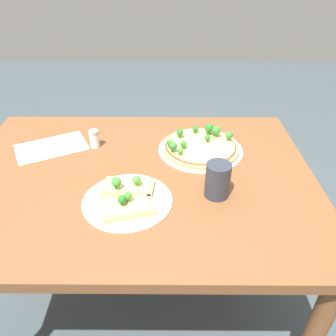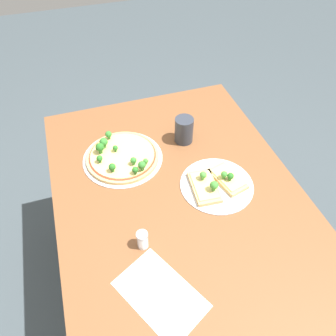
{
  "view_description": "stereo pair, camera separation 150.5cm",
  "coord_description": "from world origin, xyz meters",
  "px_view_note": "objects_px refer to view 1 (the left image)",
  "views": [
    {
      "loc": [
        0.12,
        -0.94,
        1.43
      ],
      "look_at": [
        0.12,
        0.0,
        0.79
      ],
      "focal_mm": 35.0,
      "sensor_mm": 36.0,
      "label": 1
    },
    {
      "loc": [
        -0.72,
        0.27,
        1.74
      ],
      "look_at": [
        0.12,
        0.0,
        0.79
      ],
      "focal_mm": 35.0,
      "sensor_mm": 36.0,
      "label": 2
    }
  ],
  "objects_px": {
    "pizza_tray_whole": "(200,146)",
    "drinking_cup": "(218,180)",
    "pizza_tray_slice": "(127,197)",
    "dining_table": "(136,195)",
    "condiment_shaker": "(94,139)"
  },
  "relations": [
    {
      "from": "condiment_shaker",
      "to": "pizza_tray_slice",
      "type": "bearing_deg",
      "value": -63.83
    },
    {
      "from": "pizza_tray_slice",
      "to": "dining_table",
      "type": "bearing_deg",
      "value": 86.8
    },
    {
      "from": "pizza_tray_whole",
      "to": "drinking_cup",
      "type": "height_order",
      "value": "drinking_cup"
    },
    {
      "from": "dining_table",
      "to": "pizza_tray_whole",
      "type": "xyz_separation_m",
      "value": [
        0.24,
        0.16,
        0.11
      ]
    },
    {
      "from": "pizza_tray_slice",
      "to": "condiment_shaker",
      "type": "xyz_separation_m",
      "value": [
        -0.16,
        0.33,
        0.02
      ]
    },
    {
      "from": "dining_table",
      "to": "drinking_cup",
      "type": "bearing_deg",
      "value": -23.05
    },
    {
      "from": "condiment_shaker",
      "to": "dining_table",
      "type": "bearing_deg",
      "value": -47.23
    },
    {
      "from": "drinking_cup",
      "to": "condiment_shaker",
      "type": "relative_size",
      "value": 1.64
    },
    {
      "from": "condiment_shaker",
      "to": "drinking_cup",
      "type": "bearing_deg",
      "value": -34.12
    },
    {
      "from": "pizza_tray_slice",
      "to": "drinking_cup",
      "type": "relative_size",
      "value": 2.43
    },
    {
      "from": "pizza_tray_whole",
      "to": "pizza_tray_slice",
      "type": "relative_size",
      "value": 1.17
    },
    {
      "from": "dining_table",
      "to": "condiment_shaker",
      "type": "height_order",
      "value": "condiment_shaker"
    },
    {
      "from": "pizza_tray_whole",
      "to": "drinking_cup",
      "type": "xyz_separation_m",
      "value": [
        0.03,
        -0.28,
        0.04
      ]
    },
    {
      "from": "dining_table",
      "to": "condiment_shaker",
      "type": "bearing_deg",
      "value": 132.77
    },
    {
      "from": "dining_table",
      "to": "condiment_shaker",
      "type": "distance_m",
      "value": 0.28
    }
  ]
}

